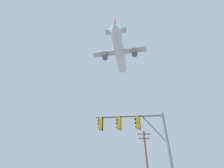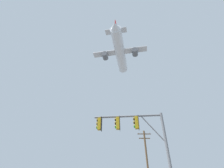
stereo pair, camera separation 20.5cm
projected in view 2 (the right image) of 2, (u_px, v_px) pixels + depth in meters
The scene contains 3 objects.
signal_pole_near at pixel (136, 133), 11.39m from camera, with size 5.12×0.84×6.07m.
utility_pole at pixel (147, 160), 24.17m from camera, with size 2.20×0.28×9.31m.
airplane at pixel (120, 52), 52.31m from camera, with size 17.49×22.64×6.17m.
Camera 2 is at (0.69, -4.85, 1.36)m, focal length 25.57 mm.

